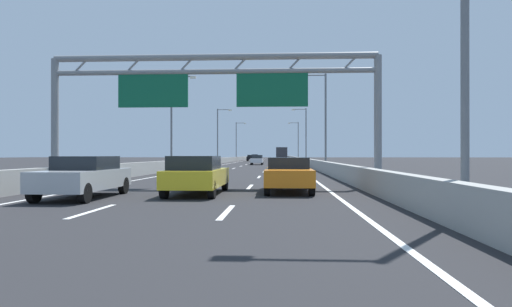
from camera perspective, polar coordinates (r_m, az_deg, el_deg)
ground_plane at (r=99.09m, az=1.27°, el=-0.99°), size 260.00×260.00×0.00m
lane_dash_left_1 at (r=12.66m, az=-20.35°, el=-6.99°), size 0.16×3.00×0.01m
lane_dash_left_2 at (r=21.18m, az=-10.58°, el=-4.22°), size 0.16×3.00×0.01m
lane_dash_left_3 at (r=29.99m, az=-6.50°, el=-3.01°), size 0.16×3.00×0.01m
lane_dash_left_4 at (r=38.88m, az=-4.28°, el=-2.35°), size 0.16×3.00×0.01m
lane_dash_left_5 at (r=47.81m, az=-2.89°, el=-1.93°), size 0.16×3.00×0.01m
lane_dash_left_6 at (r=56.77m, az=-1.94°, el=-1.65°), size 0.16×3.00×0.01m
lane_dash_left_7 at (r=65.74m, az=-1.25°, el=-1.44°), size 0.16×3.00×0.01m
lane_dash_left_8 at (r=74.71m, az=-0.72°, el=-1.28°), size 0.16×3.00×0.01m
lane_dash_left_9 at (r=83.69m, az=-0.31°, el=-1.15°), size 0.16×3.00×0.01m
lane_dash_left_10 at (r=92.68m, az=0.02°, el=-1.05°), size 0.16×3.00×0.01m
lane_dash_left_11 at (r=101.66m, az=0.30°, el=-0.97°), size 0.16×3.00×0.01m
lane_dash_left_12 at (r=110.65m, az=0.53°, el=-0.90°), size 0.16×3.00×0.01m
lane_dash_left_13 at (r=119.64m, az=0.72°, el=-0.84°), size 0.16×3.00×0.01m
lane_dash_left_14 at (r=128.63m, az=0.89°, el=-0.79°), size 0.16×3.00×0.01m
lane_dash_left_15 at (r=137.63m, az=1.04°, el=-0.75°), size 0.16×3.00×0.01m
lane_dash_left_16 at (r=146.62m, az=1.16°, el=-0.71°), size 0.16×3.00×0.01m
lane_dash_left_17 at (r=155.62m, az=1.28°, el=-0.67°), size 0.16×3.00×0.01m
lane_dash_right_1 at (r=11.71m, az=-3.83°, el=-7.56°), size 0.16×3.00×0.01m
lane_dash_right_2 at (r=20.63m, az=-0.80°, el=-4.33°), size 0.16×3.00×0.01m
lane_dash_right_3 at (r=29.60m, az=0.40°, el=-3.05°), size 0.16×3.00×0.01m
lane_dash_right_4 at (r=38.58m, az=1.03°, el=-2.37°), size 0.16×3.00×0.01m
lane_dash_right_5 at (r=47.57m, az=1.43°, el=-1.94°), size 0.16×3.00×0.01m
lane_dash_right_6 at (r=56.57m, az=1.70°, el=-1.65°), size 0.16×3.00×0.01m
lane_dash_right_7 at (r=65.56m, az=1.89°, el=-1.44°), size 0.16×3.00×0.01m
lane_dash_right_8 at (r=74.56m, az=2.04°, el=-1.28°), size 0.16×3.00×0.01m
lane_dash_right_9 at (r=83.55m, az=2.16°, el=-1.15°), size 0.16×3.00×0.01m
lane_dash_right_10 at (r=92.55m, az=2.25°, el=-1.05°), size 0.16×3.00×0.01m
lane_dash_right_11 at (r=101.55m, az=2.33°, el=-0.97°), size 0.16×3.00×0.01m
lane_dash_right_12 at (r=110.55m, az=2.39°, el=-0.90°), size 0.16×3.00×0.01m
lane_dash_right_13 at (r=119.55m, az=2.45°, el=-0.84°), size 0.16×3.00×0.01m
lane_dash_right_14 at (r=128.54m, az=2.49°, el=-0.79°), size 0.16×3.00×0.01m
lane_dash_right_15 at (r=137.54m, az=2.53°, el=-0.75°), size 0.16×3.00×0.01m
lane_dash_right_16 at (r=146.54m, az=2.57°, el=-0.71°), size 0.16×3.00×0.01m
lane_dash_right_17 at (r=155.54m, az=2.60°, el=-0.67°), size 0.16×3.00×0.01m
edge_line_left at (r=87.45m, az=-2.43°, el=-1.11°), size 0.16×176.00×0.01m
edge_line_right at (r=87.07m, az=4.47°, el=-1.11°), size 0.16×176.00×0.01m
barrier_left at (r=109.50m, az=-2.18°, el=-0.66°), size 0.45×220.00×0.95m
barrier_right at (r=109.10m, az=5.06°, el=-0.66°), size 0.45×220.00×0.95m
sign_gantry at (r=21.50m, az=-5.59°, el=8.66°), size 15.97×0.36×6.36m
streetlamp_left_mid at (r=45.21m, az=-10.58°, el=4.80°), size 2.58×0.28×9.50m
streetlamp_right_mid at (r=44.14m, az=8.68°, el=4.92°), size 2.58×0.28×9.50m
streetlamp_left_far at (r=77.38m, az=-4.82°, el=2.76°), size 2.58×0.28×9.50m
streetlamp_right_far at (r=76.76m, az=6.31°, el=2.78°), size 2.58×0.28×9.50m
streetlamp_left_distant at (r=109.91m, az=-2.45°, el=1.91°), size 2.58×0.28×9.50m
streetlamp_right_distant at (r=109.48m, az=5.35°, el=1.91°), size 2.58×0.28×9.50m
black_car at (r=102.34m, az=-0.65°, el=-0.56°), size 1.83×4.42×1.41m
orange_car at (r=17.94m, az=4.22°, el=-2.68°), size 1.85×4.44×1.40m
silver_car at (r=16.63m, az=-21.31°, el=-2.73°), size 1.85×4.49×1.46m
white_car at (r=64.77m, az=0.13°, el=-0.81°), size 1.74×4.14×1.43m
blue_car at (r=117.36m, az=-0.15°, el=-0.47°), size 1.82×4.47×1.53m
yellow_car at (r=16.95m, az=-7.64°, el=-2.69°), size 1.87×4.67×1.47m
box_truck at (r=96.56m, az=3.33°, el=-0.02°), size 2.38×7.56×3.04m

